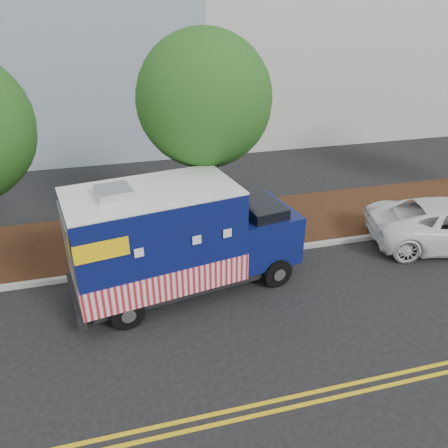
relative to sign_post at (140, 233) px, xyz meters
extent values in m
plane|color=black|center=(2.54, -1.70, -1.20)|extent=(120.00, 120.00, 0.00)
cube|color=#9E9E99|center=(2.54, -0.30, -1.12)|extent=(120.00, 0.18, 0.15)
cube|color=black|center=(2.54, 1.80, -1.12)|extent=(120.00, 4.00, 0.15)
cube|color=gold|center=(2.54, -6.15, -1.19)|extent=(120.00, 0.10, 0.01)
cube|color=gold|center=(2.54, -6.40, -1.19)|extent=(120.00, 0.10, 0.01)
cylinder|color=#38281C|center=(2.35, 0.96, 0.77)|extent=(0.26, 0.26, 3.94)
sphere|color=#184C15|center=(2.35, 0.96, 3.78)|extent=(4.15, 4.15, 4.15)
cube|color=#473828|center=(0.00, 0.00, 0.00)|extent=(0.06, 0.06, 2.40)
cube|color=black|center=(1.28, -1.45, -0.75)|extent=(6.26, 3.05, 0.30)
cube|color=#0B134D|center=(0.33, -1.61, 0.73)|extent=(4.86, 3.21, 2.57)
cube|color=red|center=(0.33, -1.61, -0.18)|extent=(4.91, 3.28, 0.80)
cube|color=white|center=(0.33, -1.61, 2.03)|extent=(4.86, 3.21, 0.06)
cube|color=#B7B7BA|center=(-0.62, -1.78, 2.17)|extent=(0.99, 0.99, 0.24)
cube|color=#0B134D|center=(3.49, -1.05, 0.14)|extent=(2.30, 2.60, 1.50)
cube|color=black|center=(3.44, -1.06, 0.86)|extent=(1.42, 2.24, 0.70)
cube|color=black|center=(4.46, -0.88, -0.36)|extent=(0.46, 2.12, 0.32)
cube|color=black|center=(-1.94, -2.02, -0.72)|extent=(0.61, 2.41, 0.30)
cube|color=#B7B7BA|center=(-1.91, -2.01, 0.78)|extent=(0.38, 1.91, 2.03)
cube|color=#B7B7BA|center=(0.42, -0.30, 0.78)|extent=(1.91, 0.38, 1.18)
cube|color=yellow|center=(-1.03, -3.15, 1.32)|extent=(1.27, 0.25, 0.48)
cube|color=yellow|center=(-1.48, -0.64, 1.32)|extent=(1.27, 0.25, 0.48)
cylinder|color=black|center=(3.79, -2.11, -0.75)|extent=(0.94, 0.45, 0.90)
cylinder|color=black|center=(3.41, 0.04, -0.75)|extent=(0.94, 0.45, 0.90)
cylinder|color=black|center=(-0.64, -2.90, -0.75)|extent=(0.94, 0.45, 0.90)
cylinder|color=black|center=(-1.02, -0.75, -0.75)|extent=(0.94, 0.45, 0.90)
camera|label=1|loc=(-0.49, -12.25, 6.47)|focal=35.00mm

